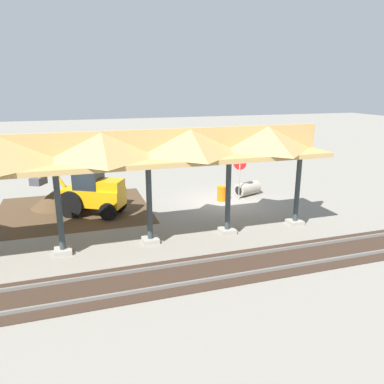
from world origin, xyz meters
The scene contains 9 objects.
ground_plane centered at (0.00, 0.00, 0.00)m, with size 120.00×120.00×0.00m, color gray.
dirt_work_zone centered at (8.43, -1.19, 0.00)m, with size 8.07×7.00×0.01m, color #4C3823.
platform_canopy centered at (8.95, 4.41, 4.17)m, with size 22.96×3.20×4.90m.
rail_tracks centered at (0.00, 7.71, 0.03)m, with size 60.00×2.58×0.15m.
stop_sign centered at (-1.04, -0.23, 1.87)m, with size 0.65×0.44×2.58m.
backhoe centered at (7.52, -0.22, 1.27)m, with size 4.91×3.49×2.82m.
dirt_mound centered at (9.47, -2.23, 0.00)m, with size 5.12×5.12×1.81m, color #4C3823.
concrete_pipe centered at (-1.95, -0.95, 0.42)m, with size 1.78×1.34×0.84m.
traffic_barrel centered at (0.01, -0.33, 0.45)m, with size 0.56×0.56×0.90m, color orange.
Camera 1 is at (8.24, 19.37, 6.60)m, focal length 35.00 mm.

